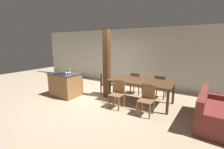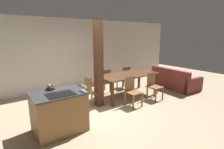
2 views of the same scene
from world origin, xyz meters
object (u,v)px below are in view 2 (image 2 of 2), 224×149
object	(u,v)px
wine_glass_middle	(83,86)
dining_chair_near_right	(154,85)
couch	(175,81)
fruit_bowl	(50,87)
kitchen_island	(59,112)
dining_chair_far_right	(124,77)
wine_glass_far	(82,85)
dining_table	(128,76)
dining_chair_near_left	(132,91)
dining_chair_far_left	(104,81)
dining_chair_head_end	(92,90)
timber_post	(99,64)
wine_glass_near	(85,86)

from	to	relation	value
wine_glass_middle	dining_chair_near_right	world-z (taller)	wine_glass_middle
dining_chair_near_right	couch	xyz separation A→B (m)	(1.70, 0.36, -0.20)
fruit_bowl	wine_glass_middle	xyz separation A→B (m)	(0.54, -0.55, 0.08)
kitchen_island	dining_chair_far_right	xyz separation A→B (m)	(3.22, 1.60, 0.01)
wine_glass_far	dining_chair_near_right	world-z (taller)	wine_glass_far
wine_glass_far	dining_table	xyz separation A→B (m)	(2.26, 1.04, -0.33)
dining_chair_near_right	dining_chair_far_right	distance (m)	1.49
fruit_bowl	dining_chair_far_right	bearing A→B (deg)	21.79
wine_glass_middle	dining_chair_near_right	distance (m)	2.82
dining_chair_near_left	dining_chair_near_right	bearing A→B (deg)	0.00
wine_glass_middle	dining_chair_far_right	size ratio (longest dim) A/B	0.18
dining_chair_far_left	couch	xyz separation A→B (m)	(2.66, -1.13, -0.20)
fruit_bowl	dining_table	distance (m)	2.87
dining_chair_head_end	couch	world-z (taller)	dining_chair_head_end
timber_post	dining_table	bearing A→B (deg)	6.96
kitchen_island	dining_chair_head_end	bearing A→B (deg)	33.20
dining_chair_near_left	dining_chair_head_end	bearing A→B (deg)	142.08
wine_glass_far	timber_post	distance (m)	1.34
wine_glass_middle	timber_post	xyz separation A→B (m)	(0.99, 0.96, 0.23)
kitchen_island	wine_glass_near	bearing A→B (deg)	-35.91
kitchen_island	couch	world-z (taller)	kitchen_island
kitchen_island	dining_chair_near_right	xyz separation A→B (m)	(3.22, 0.11, 0.01)
dining_chair_far_left	fruit_bowl	bearing A→B (deg)	29.43
dining_chair_head_end	couch	xyz separation A→B (m)	(3.61, -0.38, -0.20)
dining_chair_near_left	couch	xyz separation A→B (m)	(2.66, 0.36, -0.20)
dining_chair_near_right	dining_chair_head_end	xyz separation A→B (m)	(-1.91, 0.74, 0.00)
dining_chair_head_end	dining_chair_near_right	bearing A→B (deg)	-111.28
dining_chair_far_left	dining_chair_far_right	world-z (taller)	same
dining_chair_head_end	couch	distance (m)	3.64
couch	dining_chair_head_end	bearing A→B (deg)	87.61
couch	timber_post	bearing A→B (deg)	89.90
dining_chair_far_right	couch	xyz separation A→B (m)	(1.70, -1.13, -0.20)
dining_table	dining_chair_far_left	bearing A→B (deg)	122.68
dining_chair_far_right	timber_post	distance (m)	2.12
dining_chair_head_end	wine_glass_far	bearing A→B (deg)	141.43
dining_table	timber_post	world-z (taller)	timber_post
wine_glass_far	dining_chair_far_left	size ratio (longest dim) A/B	0.18
couch	dining_chair_far_left	bearing A→B (deg)	70.66
dining_chair_near_left	dining_chair_head_end	distance (m)	1.21
dining_chair_near_left	dining_chair_far_right	distance (m)	1.77
wine_glass_far	dining_chair_near_right	distance (m)	2.81
wine_glass_far	couch	bearing A→B (deg)	8.38
couch	fruit_bowl	bearing A→B (deg)	95.78
wine_glass_far	dining_chair_head_end	world-z (taller)	wine_glass_far
wine_glass_middle	wine_glass_far	size ratio (longest dim) A/B	1.00
wine_glass_near	couch	bearing A→B (deg)	10.41
kitchen_island	wine_glass_middle	xyz separation A→B (m)	(0.48, -0.26, 0.57)
dining_chair_far_right	timber_post	size ratio (longest dim) A/B	0.35
wine_glass_near	dining_chair_far_right	distance (m)	3.41
dining_table	dining_chair_far_right	bearing A→B (deg)	57.32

